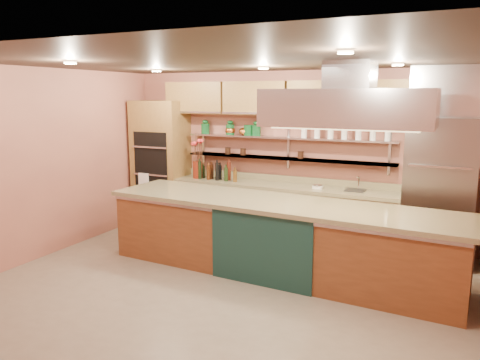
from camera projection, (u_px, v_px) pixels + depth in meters
The scene contains 20 objects.
floor at pixel (226, 287), 5.96m from camera, with size 6.00×5.00×0.02m, color gray.
ceiling at pixel (224, 60), 5.46m from camera, with size 6.00×5.00×0.02m, color black.
wall_back at pixel (292, 155), 7.93m from camera, with size 6.00×0.04×2.80m, color #A7614E.
wall_front at pixel (73, 232), 3.48m from camera, with size 6.00×0.04×2.80m, color #A7614E.
wall_left at pixel (46, 163), 6.96m from camera, with size 0.04×5.00×2.80m, color #A7614E.
oven_stack at pixel (161, 163), 8.72m from camera, with size 0.95×0.64×2.30m, color olive.
refrigerator at pixel (439, 191), 6.69m from camera, with size 0.95×0.72×2.10m, color gray.
back_counter at pixel (282, 212), 7.86m from camera, with size 3.84×0.64×0.93m, color tan.
wall_shelf_lower at pixel (286, 159), 7.85m from camera, with size 3.60×0.26×0.03m, color #B4B5BB.
wall_shelf_upper at pixel (287, 138), 7.78m from camera, with size 3.60×0.26×0.03m, color #B4B5BB.
upper_cabinets at pixel (289, 98), 7.60m from camera, with size 4.60×0.36×0.55m, color olive.
range_hood at pixel (349, 108), 5.65m from camera, with size 2.00×1.00×0.45m, color #B4B5BB.
ceiling_downlights at pixel (232, 64), 5.64m from camera, with size 4.00×2.80×0.02m, color #FFE5A5.
island at pixel (277, 237), 6.34m from camera, with size 4.78×1.04×1.00m, color brown.
flower_vase at pixel (198, 170), 8.37m from camera, with size 0.17×0.17×0.31m, color maroon.
oil_bottle_cluster at pixel (218, 173), 8.20m from camera, with size 0.81×0.23×0.26m, color black.
kitchen_scale at pixel (318, 186), 7.46m from camera, with size 0.15×0.11×0.08m, color white.
bar_faucet at pixel (359, 183), 7.28m from camera, with size 0.03×0.03×0.23m, color white.
copper_kettle at pixel (243, 131), 8.10m from camera, with size 0.16×0.16×0.13m, color #CB6E2E.
green_canister at pixel (248, 130), 8.06m from camera, with size 0.15×0.15×0.18m, color #0E451D.
Camera 1 is at (2.56, -5.01, 2.41)m, focal length 35.00 mm.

